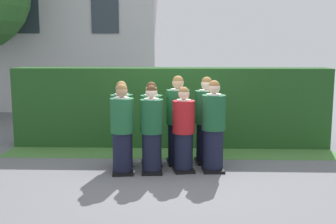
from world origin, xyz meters
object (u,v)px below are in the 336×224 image
object	(u,v)px
student_front_row_0	(122,131)
student_front_row_1	(152,132)
student_rear_row_3	(206,122)
student_front_row_3	(213,128)
student_rear_row_1	(152,126)
student_rear_row_2	(178,122)
student_in_red_blazer	(184,132)
student_rear_row_0	(122,126)

from	to	relation	value
student_front_row_0	student_front_row_1	xyz separation A→B (m)	(0.51, 0.05, -0.01)
student_rear_row_3	student_front_row_0	bearing A→B (deg)	-153.86
student_front_row_0	student_front_row_3	size ratio (longest dim) A/B	0.97
student_rear_row_1	student_rear_row_2	world-z (taller)	student_rear_row_2
student_front_row_1	student_rear_row_2	size ratio (longest dim) A/B	0.93
student_in_red_blazer	student_rear_row_2	bearing A→B (deg)	102.51
student_rear_row_0	student_rear_row_2	bearing A→B (deg)	9.28
student_front_row_0	student_rear_row_1	world-z (taller)	student_front_row_0
student_front_row_0	student_rear_row_3	xyz separation A→B (m)	(1.51, 0.74, 0.03)
student_front_row_0	student_in_red_blazer	xyz separation A→B (m)	(1.08, 0.16, -0.03)
student_front_row_3	student_rear_row_2	world-z (taller)	student_rear_row_2
student_in_red_blazer	student_rear_row_0	bearing A→B (deg)	164.41
student_rear_row_2	student_rear_row_3	bearing A→B (deg)	9.61
student_rear_row_3	student_front_row_3	bearing A→B (deg)	-79.51
student_rear_row_1	student_rear_row_0	bearing A→B (deg)	-172.91
student_front_row_0	student_rear_row_3	bearing A→B (deg)	26.14
student_front_row_3	student_rear_row_1	world-z (taller)	student_front_row_3
student_front_row_0	student_rear_row_0	bearing A→B (deg)	98.62
student_front_row_0	student_rear_row_2	distance (m)	1.17
student_in_red_blazer	student_rear_row_1	world-z (taller)	student_rear_row_1
student_rear_row_0	student_rear_row_1	distance (m)	0.55
student_front_row_1	student_in_red_blazer	size ratio (longest dim) A/B	1.02
student_front_row_0	student_rear_row_0	size ratio (longest dim) A/B	0.99
student_in_red_blazer	student_rear_row_3	size ratio (longest dim) A/B	0.92
student_front_row_0	student_rear_row_0	xyz separation A→B (m)	(-0.07, 0.48, 0.00)
student_front_row_1	student_rear_row_1	distance (m)	0.50
student_rear_row_2	student_rear_row_1	bearing A→B (deg)	-168.33
student_in_red_blazer	student_front_row_0	bearing A→B (deg)	-171.62
student_front_row_0	student_front_row_3	bearing A→B (deg)	7.12
student_in_red_blazer	student_front_row_3	world-z (taller)	student_front_row_3
student_front_row_3	student_rear_row_0	world-z (taller)	student_front_row_3
student_in_red_blazer	student_rear_row_0	world-z (taller)	student_rear_row_0
student_rear_row_0	student_rear_row_1	xyz separation A→B (m)	(0.55, 0.07, -0.01)
student_rear_row_0	student_rear_row_3	size ratio (longest dim) A/B	0.96
student_in_red_blazer	student_rear_row_2	size ratio (longest dim) A/B	0.90
student_rear_row_2	student_rear_row_3	distance (m)	0.55
student_front_row_0	student_rear_row_3	world-z (taller)	student_rear_row_3
student_rear_row_2	student_front_row_0	bearing A→B (deg)	-146.14
student_in_red_blazer	student_rear_row_0	distance (m)	1.20
student_front_row_0	student_rear_row_1	size ratio (longest dim) A/B	1.01
student_front_row_3	student_rear_row_3	bearing A→B (deg)	100.49
student_rear_row_1	student_rear_row_2	bearing A→B (deg)	11.67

